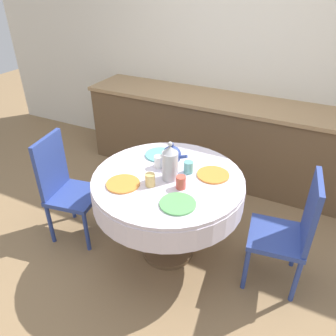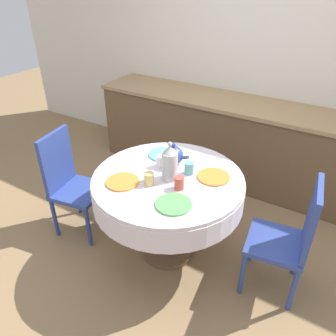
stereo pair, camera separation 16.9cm
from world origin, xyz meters
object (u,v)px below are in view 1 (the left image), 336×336
object	(u,v)px
chair_left	(291,229)
coffee_carafe	(170,163)
chair_right	(65,185)
teapot	(172,155)

from	to	relation	value
chair_left	coffee_carafe	xyz separation A→B (m)	(-0.90, -0.14, 0.39)
chair_left	coffee_carafe	world-z (taller)	coffee_carafe
coffee_carafe	chair_right	bearing A→B (deg)	-170.76
chair_left	chair_right	distance (m)	1.85
chair_right	coffee_carafe	distance (m)	1.02
chair_left	coffee_carafe	distance (m)	0.99
chair_left	chair_right	world-z (taller)	same
chair_left	chair_right	size ratio (longest dim) A/B	1.00
chair_right	teapot	size ratio (longest dim) A/B	4.52
chair_right	teapot	distance (m)	0.98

